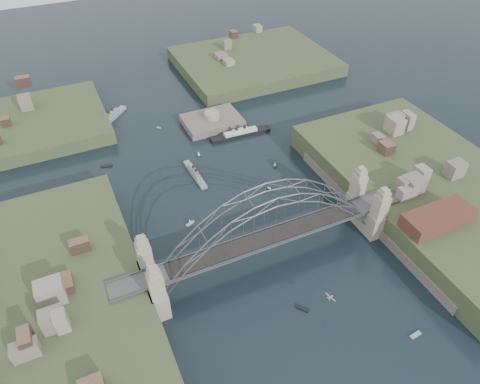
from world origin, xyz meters
name	(u,v)px	position (x,y,z in m)	size (l,w,h in m)	color
ground	(267,258)	(0.00, 0.00, 0.00)	(500.00, 500.00, 0.00)	black
bridge	(269,227)	(0.00, 0.00, 12.32)	(84.00, 13.80, 24.60)	#48484A
shore_west	(46,333)	(-57.32, 0.00, 1.97)	(50.50, 90.00, 12.00)	#394527
shore_east	(430,195)	(57.32, 0.00, 1.97)	(50.50, 90.00, 12.00)	#394527
headland_nw	(26,131)	(-55.00, 95.00, 0.50)	(60.00, 45.00, 9.00)	#394527
headland_ne	(254,65)	(50.00, 110.00, 0.75)	(70.00, 55.00, 9.50)	#394527
fort_island	(212,125)	(12.00, 70.00, -0.34)	(22.00, 16.00, 9.40)	#5D534B
wharf_shed	(438,218)	(44.00, -14.00, 10.00)	(20.00, 8.00, 4.00)	#592D26
finger_pier	(452,284)	(39.00, -28.00, 0.70)	(4.00, 22.00, 1.40)	#48484A
naval_cruiser_near	(195,174)	(-5.40, 42.54, 0.75)	(2.79, 16.10, 4.81)	#959B9D
naval_cruiser_far	(112,117)	(-22.97, 90.63, 0.93)	(14.15, 14.33, 5.98)	#959B9D
ocean_liner	(241,134)	(18.71, 58.04, 0.90)	(23.70, 4.16, 5.79)	black
aeroplane	(330,298)	(5.29, -21.21, 6.00)	(1.69, 3.01, 0.44)	#B0B4B8
small_boat_a	(190,222)	(-14.73, 21.50, 0.78)	(3.02, 1.94, 2.38)	silver
small_boat_b	(269,189)	(13.95, 25.69, 0.29)	(1.38, 2.03, 1.43)	silver
small_boat_c	(302,308)	(0.34, -17.84, 0.15)	(2.81, 3.24, 0.45)	silver
small_boat_d	(275,165)	(21.45, 35.70, 0.86)	(1.75, 2.54, 2.38)	silver
small_boat_e	(107,166)	(-31.44, 60.13, 0.15)	(4.00, 2.22, 0.45)	silver
small_boat_f	(198,154)	(-0.36, 52.53, 1.05)	(1.43, 1.02, 2.38)	silver
small_boat_g	(415,335)	(20.55, -35.22, 0.15)	(3.06, 1.23, 0.45)	silver
small_boat_h	(159,128)	(-7.98, 76.29, 0.15)	(1.68, 1.67, 0.45)	silver
small_boat_i	(326,199)	(27.98, 13.69, 0.15)	(1.20, 2.48, 0.45)	silver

